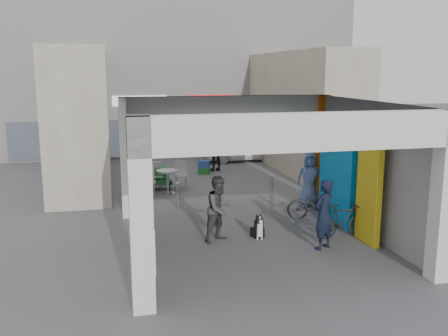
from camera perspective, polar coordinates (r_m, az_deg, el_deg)
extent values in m
plane|color=#4F4F54|center=(13.59, 2.49, -7.11)|extent=(90.00, 90.00, 0.00)
cube|color=silver|center=(8.81, -9.45, -5.51)|extent=(0.40, 0.40, 3.50)
cube|color=silver|center=(14.65, -10.97, 1.10)|extent=(0.40, 0.40, 3.50)
cube|color=silver|center=(10.92, 23.85, -3.07)|extent=(0.40, 0.40, 3.50)
cube|color=orange|center=(16.01, 11.02, 1.94)|extent=(0.40, 0.40, 3.50)
plane|color=silver|center=(11.71, -10.40, -1.38)|extent=(0.00, 6.40, 6.40)
plane|color=#959599|center=(13.37, 16.21, -0.09)|extent=(0.00, 6.40, 6.40)
cube|color=#0D7FD1|center=(14.34, 12.77, -0.61)|extent=(0.15, 2.00, 2.80)
cube|color=gold|center=(12.79, 16.25, -2.20)|extent=(0.15, 1.00, 2.80)
plane|color=beige|center=(11.97, 3.91, 7.52)|extent=(6.40, 6.40, 0.00)
cube|color=silver|center=(14.93, 0.48, 6.91)|extent=(6.40, 0.30, 0.70)
cube|color=silver|center=(9.14, 9.44, 4.07)|extent=(6.40, 0.30, 0.70)
cube|color=white|center=(15.10, 0.33, 6.76)|extent=(4.20, 0.05, 0.55)
cube|color=silver|center=(26.66, -5.60, 10.54)|extent=(18.00, 4.00, 8.00)
cube|color=#515966|center=(24.84, -4.86, 3.57)|extent=(16.20, 0.06, 1.80)
cube|color=white|center=(24.48, -9.61, 7.58)|extent=(2.60, 0.06, 0.50)
cube|color=red|center=(24.94, -1.48, 7.79)|extent=(2.20, 0.06, 0.50)
cube|color=#B6AE96|center=(20.04, -15.97, 5.69)|extent=(2.00, 9.00, 5.00)
cube|color=#B6AE96|center=(21.54, 8.83, 6.34)|extent=(2.00, 9.00, 5.00)
cylinder|color=#919499|center=(15.60, -5.30, -3.17)|extent=(0.09, 0.09, 0.82)
cylinder|color=#919499|center=(15.83, -0.22, -2.73)|extent=(0.09, 0.09, 0.92)
cylinder|color=#919499|center=(16.13, 5.49, -2.48)|extent=(0.09, 0.09, 0.94)
cube|color=white|center=(10.85, -8.50, -9.20)|extent=(0.20, 0.55, 1.00)
cube|color=red|center=(10.84, -8.30, -8.95)|extent=(0.12, 0.38, 0.40)
cube|color=white|center=(14.30, -9.68, -4.23)|extent=(0.12, 0.55, 1.00)
cube|color=red|center=(14.29, -9.53, -4.03)|extent=(0.07, 0.39, 0.40)
cylinder|color=#A2A3A7|center=(17.54, -6.45, -1.62)|extent=(0.07, 0.07, 0.80)
cylinder|color=#A2A3A7|center=(17.63, -6.43, -2.86)|extent=(0.49, 0.49, 0.02)
cylinder|color=#A2A3A7|center=(17.46, -6.48, -0.34)|extent=(0.78, 0.78, 0.06)
cube|color=#A2A3A7|center=(17.30, -8.56, -2.37)|extent=(0.42, 0.42, 0.50)
cube|color=#A2A3A7|center=(17.39, -8.65, -0.63)|extent=(0.42, 0.06, 0.50)
cube|color=#A2A3A7|center=(18.18, -4.91, -1.62)|extent=(0.42, 0.42, 0.50)
cube|color=#A2A3A7|center=(18.27, -5.02, 0.03)|extent=(0.42, 0.06, 0.50)
cube|color=#A2A3A7|center=(18.19, -7.73, -1.68)|extent=(0.42, 0.42, 0.50)
cube|color=#A2A3A7|center=(18.28, -7.83, -0.03)|extent=(0.42, 0.06, 0.50)
cube|color=black|center=(18.24, -7.85, -1.98)|extent=(1.18, 0.59, 0.29)
cube|color=#195819|center=(18.06, -7.82, -1.62)|extent=(0.98, 0.34, 0.18)
cube|color=#195819|center=(18.17, -7.88, -0.92)|extent=(0.98, 0.34, 0.18)
cube|color=#195819|center=(18.27, -7.94, -0.22)|extent=(0.98, 0.34, 0.18)
cube|color=#195819|center=(20.79, -2.28, -0.29)|extent=(0.55, 0.50, 0.28)
cube|color=navy|center=(20.73, -2.29, 0.47)|extent=(0.55, 0.50, 0.28)
cube|color=black|center=(13.02, 3.82, -7.38)|extent=(0.24, 0.32, 0.24)
cube|color=black|center=(12.84, 4.00, -6.79)|extent=(0.19, 0.16, 0.36)
cube|color=silver|center=(12.77, 4.12, -7.08)|extent=(0.15, 0.03, 0.34)
cylinder|color=silver|center=(12.82, 3.84, -7.59)|extent=(0.04, 0.04, 0.28)
cylinder|color=silver|center=(12.85, 4.32, -7.55)|extent=(0.04, 0.04, 0.28)
sphere|color=black|center=(12.76, 4.04, -5.87)|extent=(0.19, 0.19, 0.19)
cube|color=silver|center=(12.67, 4.17, -6.08)|extent=(0.08, 0.12, 0.06)
cone|color=black|center=(12.76, 3.77, -5.44)|extent=(0.07, 0.07, 0.08)
cone|color=black|center=(12.78, 4.21, -5.41)|extent=(0.07, 0.07, 0.08)
imported|color=black|center=(12.21, 11.32, -5.25)|extent=(0.74, 0.67, 1.70)
imported|color=#3E3F41|center=(12.54, -0.51, -4.65)|extent=(1.02, 0.96, 1.68)
imported|color=#5975AE|center=(15.91, 9.75, -1.26)|extent=(0.98, 0.77, 1.76)
imported|color=black|center=(21.20, -0.91, 2.01)|extent=(1.12, 0.67, 1.78)
imported|color=black|center=(14.64, 10.73, -4.02)|extent=(1.90, 1.00, 0.95)
imported|color=black|center=(13.22, 13.41, -5.89)|extent=(1.53, 0.54, 0.90)
imported|color=white|center=(23.73, 1.88, 2.38)|extent=(3.78, 1.53, 1.28)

